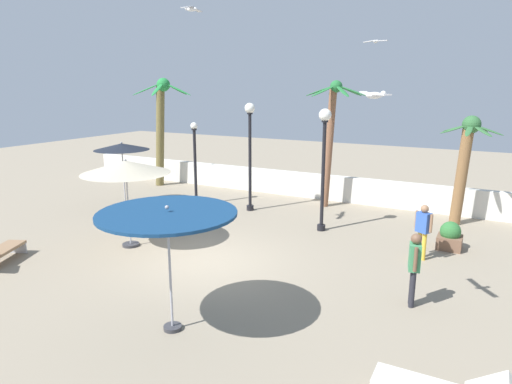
{
  "coord_description": "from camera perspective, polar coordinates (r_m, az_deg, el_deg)",
  "views": [
    {
      "loc": [
        6.78,
        -9.71,
        4.79
      ],
      "look_at": [
        0.0,
        2.92,
        1.4
      ],
      "focal_mm": 31.39,
      "sensor_mm": 36.0,
      "label": 1
    }
  ],
  "objects": [
    {
      "name": "guest_1",
      "position": [
        10.52,
        19.53,
        -8.47
      ],
      "size": [
        0.31,
        0.55,
        1.69
      ],
      "color": "#26262D",
      "rests_on": "ground_plane"
    },
    {
      "name": "palm_tree_0",
      "position": [
        17.99,
        9.57,
        7.87
      ],
      "size": [
        2.57,
        2.35,
        5.03
      ],
      "color": "brown",
      "rests_on": "ground_plane"
    },
    {
      "name": "palm_tree_1",
      "position": [
        22.19,
        -12.0,
        8.84
      ],
      "size": [
        2.69,
        2.85,
        5.19
      ],
      "color": "brown",
      "rests_on": "ground_plane"
    },
    {
      "name": "seagull_0",
      "position": [
        8.41,
        14.97,
        11.89
      ],
      "size": [
        0.76,
        0.9,
        0.14
      ],
      "color": "white"
    },
    {
      "name": "lamp_post_0",
      "position": [
        17.25,
        -0.78,
        6.28
      ],
      "size": [
        0.39,
        0.39,
        4.19
      ],
      "color": "black",
      "rests_on": "ground_plane"
    },
    {
      "name": "seagull_1",
      "position": [
        18.27,
        15.0,
        18.06
      ],
      "size": [
        0.93,
        0.38,
        0.14
      ],
      "color": "white"
    },
    {
      "name": "boundary_wall",
      "position": [
        19.76,
        7.47,
        0.76
      ],
      "size": [
        25.2,
        0.3,
        1.08
      ],
      "primitive_type": "cube",
      "color": "silver",
      "rests_on": "ground_plane"
    },
    {
      "name": "patio_umbrella_2",
      "position": [
        8.69,
        -11.22,
        -3.17
      ],
      "size": [
        2.68,
        2.68,
        2.6
      ],
      "color": "#333338",
      "rests_on": "ground_plane"
    },
    {
      "name": "patio_umbrella_0",
      "position": [
        13.8,
        -16.28,
        3.0
      ],
      "size": [
        2.63,
        2.63,
        2.71
      ],
      "color": "#333338",
      "rests_on": "ground_plane"
    },
    {
      "name": "seagull_2",
      "position": [
        13.8,
        -8.26,
        22.1
      ],
      "size": [
        0.39,
        1.05,
        0.15
      ],
      "color": "white"
    },
    {
      "name": "palm_tree_2",
      "position": [
        17.02,
        25.1,
        4.06
      ],
      "size": [
        2.01,
        2.05,
        3.85
      ],
      "color": "brown",
      "rests_on": "ground_plane"
    },
    {
      "name": "ground_plane",
      "position": [
        12.78,
        -6.28,
        -8.8
      ],
      "size": [
        56.0,
        56.0,
        0.0
      ],
      "primitive_type": "plane",
      "color": "gray"
    },
    {
      "name": "patio_umbrella_1",
      "position": [
        18.65,
        -16.74,
        5.45
      ],
      "size": [
        2.18,
        2.18,
        2.65
      ],
      "color": "#333338",
      "rests_on": "ground_plane"
    },
    {
      "name": "lamp_post_2",
      "position": [
        14.89,
        8.64,
        5.03
      ],
      "size": [
        0.41,
        0.41,
        4.1
      ],
      "color": "black",
      "rests_on": "ground_plane"
    },
    {
      "name": "lamp_post_1",
      "position": [
        18.38,
        -7.76,
        3.76
      ],
      "size": [
        0.28,
        0.28,
        3.4
      ],
      "color": "black",
      "rests_on": "ground_plane"
    },
    {
      "name": "planter",
      "position": [
        14.74,
        23.48,
        -5.23
      ],
      "size": [
        0.7,
        0.7,
        0.85
      ],
      "color": "brown",
      "rests_on": "ground_plane"
    },
    {
      "name": "guest_0",
      "position": [
        13.4,
        20.53,
        -4.19
      ],
      "size": [
        0.5,
        0.38,
        1.59
      ],
      "color": "gold",
      "rests_on": "ground_plane"
    }
  ]
}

